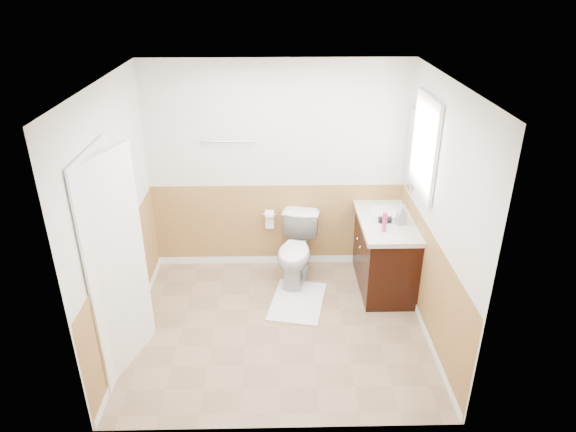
{
  "coord_description": "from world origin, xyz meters",
  "views": [
    {
      "loc": [
        0.0,
        -4.29,
        3.34
      ],
      "look_at": [
        0.1,
        0.25,
        1.15
      ],
      "focal_mm": 32.03,
      "sensor_mm": 36.0,
      "label": 1
    }
  ],
  "objects_px": {
    "toilet": "(296,251)",
    "bath_mat": "(298,301)",
    "soap_dispenser": "(402,215)",
    "lotion_bottle": "(385,222)",
    "vanity_cabinet": "(384,254)"
  },
  "relations": [
    {
      "from": "toilet",
      "to": "bath_mat",
      "type": "xyz_separation_m",
      "value": [
        0.0,
        -0.47,
        -0.38
      ]
    },
    {
      "from": "toilet",
      "to": "bath_mat",
      "type": "bearing_deg",
      "value": -78.29
    },
    {
      "from": "toilet",
      "to": "soap_dispenser",
      "type": "bearing_deg",
      "value": -0.61
    },
    {
      "from": "toilet",
      "to": "lotion_bottle",
      "type": "xyz_separation_m",
      "value": [
        0.9,
        -0.42,
        0.57
      ]
    },
    {
      "from": "soap_dispenser",
      "to": "bath_mat",
      "type": "bearing_deg",
      "value": -168.49
    },
    {
      "from": "vanity_cabinet",
      "to": "lotion_bottle",
      "type": "bearing_deg",
      "value": -108.56
    },
    {
      "from": "vanity_cabinet",
      "to": "lotion_bottle",
      "type": "relative_size",
      "value": 5.0
    },
    {
      "from": "toilet",
      "to": "bath_mat",
      "type": "distance_m",
      "value": 0.61
    },
    {
      "from": "bath_mat",
      "to": "lotion_bottle",
      "type": "bearing_deg",
      "value": 3.17
    },
    {
      "from": "toilet",
      "to": "lotion_bottle",
      "type": "relative_size",
      "value": 3.53
    },
    {
      "from": "bath_mat",
      "to": "soap_dispenser",
      "type": "xyz_separation_m",
      "value": [
        1.12,
        0.23,
        0.94
      ]
    },
    {
      "from": "lotion_bottle",
      "to": "bath_mat",
      "type": "bearing_deg",
      "value": -176.83
    },
    {
      "from": "bath_mat",
      "to": "soap_dispenser",
      "type": "height_order",
      "value": "soap_dispenser"
    },
    {
      "from": "vanity_cabinet",
      "to": "bath_mat",
      "type": "bearing_deg",
      "value": -160.88
    },
    {
      "from": "vanity_cabinet",
      "to": "soap_dispenser",
      "type": "relative_size",
      "value": 5.28
    }
  ]
}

